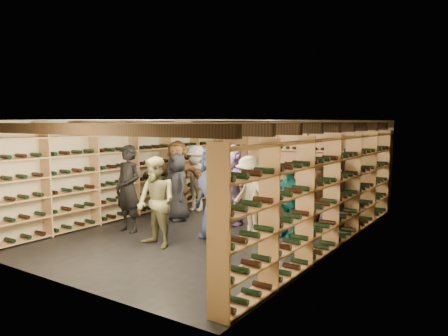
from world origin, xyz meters
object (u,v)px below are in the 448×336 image
person_5 (177,177)px  person_6 (214,192)px  person_1 (128,189)px  person_8 (322,200)px  person_10 (263,186)px  person_11 (231,184)px  person_3 (250,196)px  crate_loose (308,216)px  person_0 (177,187)px  person_9 (196,178)px  crate_stack_left (246,194)px  person_4 (289,200)px  person_12 (335,191)px  crate_stack_right (287,206)px  person_2 (156,202)px

person_5 → person_6: person_6 is taller
person_1 → person_8: person_1 is taller
person_5 → person_10: (2.23, 0.51, -0.12)m
person_8 → person_11: 2.21m
person_3 → crate_loose: bearing=103.6°
person_0 → person_11: 1.34m
person_5 → person_9: 0.55m
crate_stack_left → person_3: 2.83m
crate_loose → person_8: person_8 is taller
person_3 → person_9: size_ratio=0.96×
person_4 → person_5: (-3.39, 0.50, 0.19)m
person_10 → person_5: bearing=-171.2°
person_1 → person_8: (3.66, 1.84, -0.17)m
person_1 → person_9: 2.58m
person_4 → person_12: bearing=75.0°
crate_stack_left → person_5: 1.94m
crate_loose → person_12: size_ratio=0.29×
person_6 → person_11: size_ratio=1.02×
crate_stack_right → crate_loose: size_ratio=1.10×
person_3 → person_6: 0.78m
person_2 → person_8: 3.35m
person_4 → person_10: 1.54m
person_8 → person_12: bearing=89.9°
crate_loose → person_9: person_9 is taller
person_2 → person_10: bearing=90.8°
person_5 → person_9: bearing=48.6°
person_0 → person_11: person_11 is taller
person_1 → crate_stack_right: bearing=57.8°
person_6 → person_10: person_6 is taller
person_4 → person_10: person_10 is taller
person_12 → person_8: bearing=-108.0°
person_3 → crate_stack_right: bearing=118.4°
person_3 → person_1: bearing=-130.2°
crate_loose → person_12: bearing=-38.4°
person_4 → crate_stack_right: bearing=133.4°
person_0 → person_1: 1.44m
crate_stack_left → person_12: (2.81, -0.94, 0.44)m
crate_stack_left → person_1: person_1 is taller
crate_stack_left → person_9: person_9 is taller
person_2 → person_6: 1.24m
crate_loose → person_4: size_ratio=0.33×
person_6 → person_8: (1.79, 1.29, -0.18)m
person_1 → person_10: size_ratio=1.13×
crate_loose → person_11: bearing=-131.8°
person_3 → person_10: size_ratio=1.00×
person_5 → person_10: 2.29m
person_4 → person_1: bearing=-135.6°
person_6 → crate_stack_left: bearing=128.2°
person_0 → person_9: bearing=130.5°
person_1 → person_11: 2.34m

